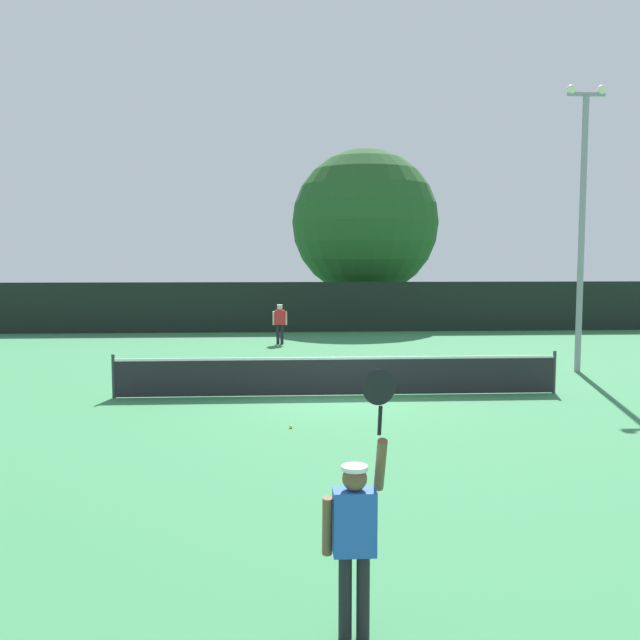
{
  "coord_description": "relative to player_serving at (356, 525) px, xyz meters",
  "views": [
    {
      "loc": [
        -1.44,
        -16.98,
        3.4
      ],
      "look_at": [
        -0.24,
        3.51,
        1.56
      ],
      "focal_mm": 39.26,
      "sensor_mm": 36.0,
      "label": 1
    }
  ],
  "objects": [
    {
      "name": "ground_plane",
      "position": [
        0.78,
        11.02,
        -1.05
      ],
      "size": [
        120.0,
        120.0,
        0.0
      ],
      "primitive_type": "plane",
      "color": "#387F4C"
    },
    {
      "name": "player_receiving",
      "position": [
        -0.63,
        21.39,
        -0.1
      ],
      "size": [
        0.57,
        0.23,
        1.57
      ],
      "rotation": [
        0.0,
        0.0,
        3.14
      ],
      "color": "red",
      "rests_on": "ground"
    },
    {
      "name": "parked_car_near",
      "position": [
        -6.68,
        34.27,
        -0.27
      ],
      "size": [
        2.13,
        4.3,
        1.69
      ],
      "rotation": [
        0.0,
        0.0,
        0.05
      ],
      "color": "#B7B7BC",
      "rests_on": "ground"
    },
    {
      "name": "light_pole",
      "position": [
        8.24,
        14.25,
        3.71
      ],
      "size": [
        1.18,
        0.28,
        8.38
      ],
      "color": "gray",
      "rests_on": "ground"
    },
    {
      "name": "tennis_ball",
      "position": [
        -0.44,
        7.75,
        -1.01
      ],
      "size": [
        0.07,
        0.07,
        0.07
      ],
      "primitive_type": "sphere",
      "color": "#CCE033",
      "rests_on": "ground"
    },
    {
      "name": "parked_car_mid",
      "position": [
        6.83,
        33.0,
        -0.27
      ],
      "size": [
        2.36,
        4.39,
        1.69
      ],
      "rotation": [
        0.0,
        0.0,
        0.11
      ],
      "color": "#B7B7BC",
      "rests_on": "ground"
    },
    {
      "name": "perimeter_fence",
      "position": [
        0.78,
        25.96,
        0.1
      ],
      "size": [
        36.36,
        0.12,
        2.29
      ],
      "primitive_type": "cube",
      "color": "black",
      "rests_on": "ground"
    },
    {
      "name": "large_tree",
      "position": [
        3.85,
        30.65,
        4.16
      ],
      "size": [
        7.61,
        7.61,
        9.02
      ],
      "color": "brown",
      "rests_on": "ground"
    },
    {
      "name": "player_serving",
      "position": [
        0.0,
        0.0,
        0.0
      ],
      "size": [
        0.67,
        0.38,
        2.42
      ],
      "color": "blue",
      "rests_on": "ground"
    },
    {
      "name": "tennis_net",
      "position": [
        0.78,
        11.02,
        -0.53
      ],
      "size": [
        10.99,
        0.08,
        1.07
      ],
      "color": "#232328",
      "rests_on": "ground"
    }
  ]
}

